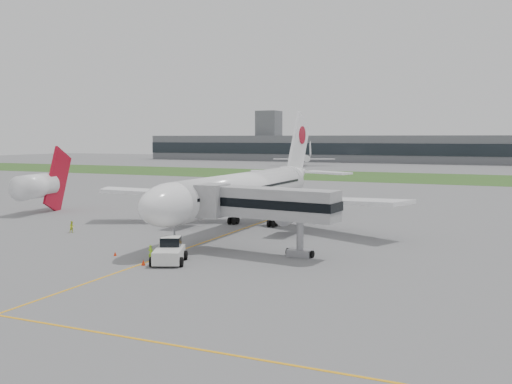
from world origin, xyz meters
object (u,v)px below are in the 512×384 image
at_px(pushback_tug, 169,251).
at_px(neighbor_aircraft, 38,185).
at_px(jet_bridge, 263,204).
at_px(airliner, 247,189).
at_px(ground_crew_near, 151,253).

distance_m(pushback_tug, neighbor_aircraft, 48.41).
xyz_separation_m(pushback_tug, jet_bridge, (7.16, 8.18, 4.51)).
height_order(pushback_tug, neighbor_aircraft, neighbor_aircraft).
bearing_deg(pushback_tug, airliner, 71.93).
bearing_deg(ground_crew_near, neighbor_aircraft, -30.48).
xyz_separation_m(airliner, jet_bridge, (9.39, -16.28, 0.02)).
xyz_separation_m(airliner, pushback_tug, (2.23, -24.46, -4.48)).
bearing_deg(ground_crew_near, pushback_tug, -177.33).
bearing_deg(pushback_tug, ground_crew_near, 158.17).
bearing_deg(ground_crew_near, jet_bridge, -137.72).
bearing_deg(jet_bridge, neighbor_aircraft, 168.74).
distance_m(airliner, jet_bridge, 18.79).
distance_m(jet_bridge, ground_crew_near, 13.45).
height_order(ground_crew_near, neighbor_aircraft, neighbor_aircraft).
relative_size(pushback_tug, neighbor_aircraft, 0.38).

